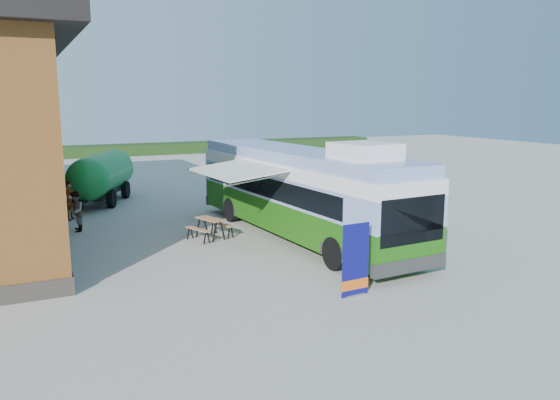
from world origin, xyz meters
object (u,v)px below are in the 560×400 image
bus (300,189)px  banner (355,267)px  slurry_tanker (102,174)px  person_b (75,212)px  person_a (70,200)px  picnic_table (210,224)px

bus → banner: (-1.64, -6.32, -1.03)m
bus → slurry_tanker: bus is taller
bus → person_b: size_ratio=7.83×
bus → person_b: (-7.61, 4.55, -1.03)m
bus → person_a: size_ratio=7.29×
banner → person_b: 12.40m
banner → picnic_table: bearing=98.1°
banner → person_a: bearing=110.8°
bus → banner: 6.61m
picnic_table → person_b: bearing=123.4°
banner → bus: bearing=72.0°
person_b → banner: bearing=35.8°
picnic_table → slurry_tanker: slurry_tanker is taller
person_b → slurry_tanker: slurry_tanker is taller
bus → slurry_tanker: 12.00m
banner → picnic_table: (-1.54, 7.48, -0.22)m
person_a → picnic_table: bearing=-111.7°
person_a → person_b: person_a is taller
picnic_table → person_b: person_b is taller
bus → picnic_table: size_ratio=7.43×
bus → person_b: bearing=145.7°
person_a → bus: bearing=-101.6°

